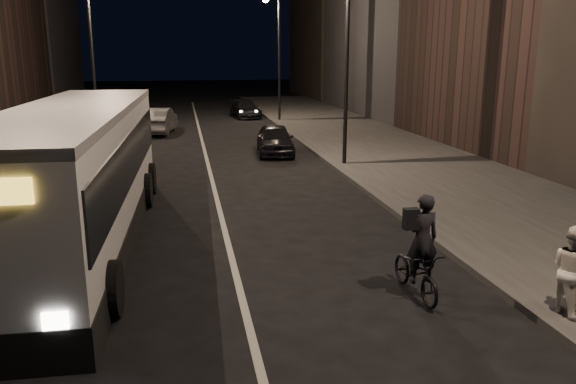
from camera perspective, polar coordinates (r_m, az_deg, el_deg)
name	(u,v)px	position (r m, az deg, el deg)	size (l,w,h in m)	color
ground	(241,295)	(11.32, -4.80, -10.37)	(180.00, 180.00, 0.00)	black
sidewalk_right	(392,154)	(26.45, 10.57, 3.78)	(7.00, 70.00, 0.16)	#32312F
streetlight_right_mid	(341,34)	(23.16, 5.40, 15.66)	(1.20, 0.44, 8.12)	black
streetlight_right_far	(275,42)	(38.79, -1.30, 15.01)	(1.20, 0.44, 8.12)	black
streetlight_left_far	(96,39)	(32.57, -18.93, 14.49)	(1.20, 0.44, 8.12)	black
city_bus	(77,170)	(14.74, -20.67, 2.11)	(3.23, 12.71, 3.40)	silver
cyclist_on_bicycle	(418,262)	(11.24, 13.05, -6.99)	(0.73, 1.86, 2.11)	black
pedestrian_woman	(573,270)	(11.06, 26.94, -7.08)	(0.78, 0.61, 1.61)	silver
car_near	(275,139)	(26.47, -1.34, 5.36)	(1.63, 4.05, 1.38)	black
car_mid	(158,121)	(34.13, -13.08, 7.07)	(1.62, 4.66, 1.53)	#3C3D3F
car_far	(245,109)	(41.87, -4.34, 8.40)	(1.73, 4.26, 1.24)	black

